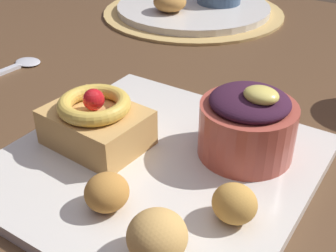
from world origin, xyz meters
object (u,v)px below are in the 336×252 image
fritter_front (107,192)px  fritter_back (157,236)px  berry_ramekin (247,123)px  spoon (13,68)px  cake_slice (96,122)px  fritter_middle (235,204)px  front_plate (157,165)px  back_pastry (170,2)px  back_plate (193,8)px

fritter_front → fritter_back: (0.06, -0.02, 0.00)m
berry_ramekin → spoon: size_ratio=0.72×
cake_slice → fritter_middle: bearing=-8.2°
fritter_front → cake_slice: bearing=135.9°
front_plate → fritter_front: size_ratio=7.43×
fritter_back → fritter_front: bearing=162.6°
berry_ramekin → back_pastry: (-0.30, 0.33, -0.01)m
berry_ramekin → fritter_middle: size_ratio=2.51×
berry_ramekin → fritter_front: (-0.06, -0.13, -0.02)m
fritter_back → back_plate: bearing=117.8°
fritter_middle → fritter_back: bearing=-115.5°
fritter_middle → spoon: fritter_middle is taller
fritter_back → back_plate: size_ratio=0.15×
front_plate → fritter_back: size_ratio=6.26×
fritter_front → fritter_back: size_ratio=0.84×
fritter_middle → fritter_back: 0.07m
berry_ramekin → back_plate: bearing=126.1°
fritter_back → back_plate: (-0.29, 0.54, -0.02)m
cake_slice → fritter_middle: (0.16, -0.02, -0.01)m
cake_slice → fritter_front: 0.10m
back_plate → spoon: bearing=-102.9°
berry_ramekin → back_pastry: size_ratio=1.52×
fritter_back → berry_ramekin: bearing=90.2°
berry_ramekin → fritter_middle: 0.10m
front_plate → spoon: (-0.31, 0.08, -0.00)m
fritter_middle → back_pastry: 0.54m
front_plate → fritter_front: bearing=-87.8°
front_plate → berry_ramekin: bearing=41.1°
cake_slice → berry_ramekin: 0.15m
fritter_front → back_plate: fritter_front is taller
front_plate → fritter_middle: size_ratio=7.65×
front_plate → fritter_middle: bearing=-18.4°
fritter_front → back_plate: (-0.22, 0.53, -0.02)m
front_plate → back_pastry: 0.46m
front_plate → back_plate: (-0.22, 0.45, 0.01)m
cake_slice → fritter_back: bearing=-33.3°
front_plate → fritter_back: (0.07, -0.10, 0.02)m
fritter_front → fritter_middle: size_ratio=1.03×
back_pastry → spoon: back_pastry is taller
fritter_front → spoon: 0.35m
fritter_front → back_pastry: back_pastry is taller
fritter_back → cake_slice: bearing=146.7°
cake_slice → fritter_middle: size_ratio=2.79×
front_plate → berry_ramekin: 0.10m
cake_slice → fritter_front: (0.07, -0.07, -0.01)m
cake_slice → fritter_back: cake_slice is taller
berry_ramekin → front_plate: bearing=-138.9°
fritter_front → fritter_back: bearing=-17.4°
front_plate → fritter_front: fritter_front is taller
berry_ramekin → spoon: 0.37m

